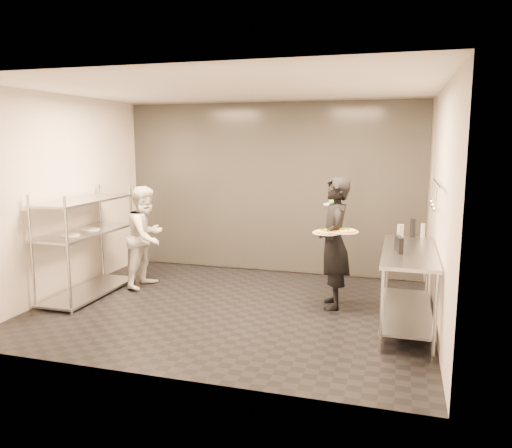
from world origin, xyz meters
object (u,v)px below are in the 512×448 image
(pass_rack, at_px, (86,241))
(pizza_plate_near, at_px, (326,232))
(chef, at_px, (146,237))
(bottle_clear, at_px, (423,231))
(prep_counter, at_px, (408,274))
(bottle_dark, at_px, (413,228))
(bottle_green, at_px, (400,236))
(pos_monitor, at_px, (399,244))
(waiter, at_px, (334,243))
(salad_plate, at_px, (333,203))
(pizza_plate_far, at_px, (344,231))

(pass_rack, xyz_separation_m, pizza_plate_near, (3.33, 0.22, 0.27))
(chef, bearing_deg, bottle_clear, -81.90)
(prep_counter, height_order, bottle_clear, bottle_clear)
(bottle_dark, bearing_deg, bottle_clear, 0.00)
(pass_rack, height_order, bottle_clear, pass_rack)
(prep_counter, bearing_deg, bottle_green, 127.88)
(pos_monitor, xyz_separation_m, bottle_dark, (0.17, 0.96, 0.03))
(chef, relative_size, pos_monitor, 6.05)
(waiter, height_order, salad_plate, waiter)
(bottle_green, distance_m, bottle_dark, 0.68)
(pizza_plate_far, xyz_separation_m, pos_monitor, (0.66, -0.42, -0.05))
(bottle_clear, xyz_separation_m, bottle_dark, (-0.13, 0.00, 0.03))
(pizza_plate_near, bearing_deg, chef, 171.68)
(pizza_plate_far, height_order, bottle_green, bottle_green)
(bottle_dark, bearing_deg, waiter, -159.73)
(chef, distance_m, pizza_plate_far, 2.98)
(bottle_green, height_order, bottle_clear, bottle_green)
(pass_rack, distance_m, pizza_plate_near, 3.35)
(chef, height_order, pizza_plate_near, chef)
(prep_counter, bearing_deg, pass_rack, -179.97)
(salad_plate, bearing_deg, bottle_green, -34.11)
(waiter, bearing_deg, pizza_plate_far, 25.77)
(pos_monitor, height_order, bottle_dark, bottle_dark)
(pizza_plate_near, bearing_deg, pizza_plate_far, 12.15)
(pass_rack, height_order, chef, chef)
(waiter, bearing_deg, bottle_clear, 96.16)
(chef, xyz_separation_m, bottle_dark, (3.78, 0.18, 0.29))
(salad_plate, relative_size, bottle_clear, 1.43)
(prep_counter, relative_size, waiter, 1.05)
(bottle_green, relative_size, bottle_clear, 1.43)
(pass_rack, height_order, pos_monitor, pass_rack)
(pizza_plate_near, xyz_separation_m, bottle_dark, (1.04, 0.58, 0.01))
(pizza_plate_far, distance_m, bottle_dark, 0.99)
(pass_rack, height_order, pizza_plate_far, pass_rack)
(pizza_plate_far, distance_m, bottle_clear, 1.10)
(waiter, relative_size, chef, 1.13)
(pizza_plate_far, xyz_separation_m, salad_plate, (-0.20, 0.47, 0.29))
(prep_counter, distance_m, bottle_green, 0.46)
(waiter, bearing_deg, pass_rack, -94.50)
(pass_rack, distance_m, waiter, 3.44)
(pizza_plate_near, distance_m, bottle_dark, 1.20)
(waiter, relative_size, pizza_plate_far, 4.78)
(pizza_plate_near, height_order, bottle_clear, bottle_clear)
(pos_monitor, xyz_separation_m, bottle_green, (0.01, 0.30, 0.04))
(chef, xyz_separation_m, pizza_plate_near, (2.73, -0.40, 0.28))
(prep_counter, relative_size, pos_monitor, 7.23)
(pos_monitor, distance_m, bottle_dark, 0.98)
(salad_plate, relative_size, pos_monitor, 1.07)
(bottle_clear, bearing_deg, waiter, -161.90)
(pass_rack, relative_size, bottle_clear, 8.59)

